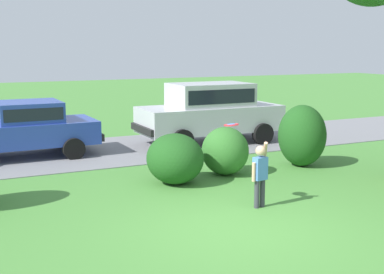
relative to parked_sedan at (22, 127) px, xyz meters
name	(u,v)px	position (x,y,z in m)	size (l,w,h in m)	color
ground_plane	(242,230)	(2.47, -7.70, -0.85)	(80.00, 80.00, 0.00)	#478438
driveway_strip	(111,151)	(2.47, -0.20, -0.84)	(28.00, 4.40, 0.02)	slate
shrub_centre_left	(175,159)	(2.69, -4.43, -0.28)	(1.28, 1.39, 1.14)	#1E511C
shrub_centre	(225,151)	(4.12, -4.19, -0.27)	(1.13, 1.16, 1.16)	#33702B
shrub_centre_right	(302,136)	(6.37, -4.23, -0.05)	(1.21, 1.28, 1.59)	#1E511C
parked_sedan	(22,127)	(0.00, 0.00, 0.00)	(4.42, 2.14, 1.56)	#28429E
parked_suv	(210,110)	(5.72, -0.35, 0.23)	(4.71, 2.12, 1.92)	silver
child_thrower	(260,171)	(3.43, -6.77, -0.13)	(0.44, 0.30, 1.29)	#383842
frisbee	(231,125)	(2.92, -6.53, 0.76)	(0.28, 0.28, 0.06)	red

